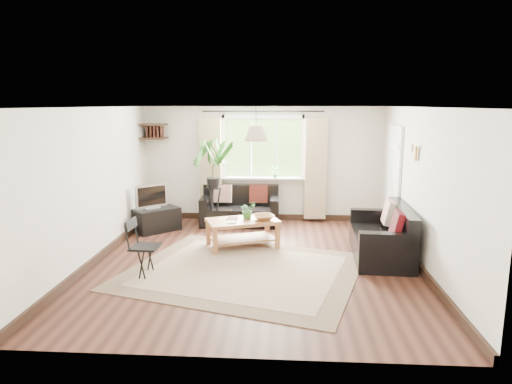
# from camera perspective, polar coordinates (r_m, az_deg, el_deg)

# --- Properties ---
(floor) EXTENTS (5.50, 5.50, 0.00)m
(floor) POSITION_cam_1_polar(r_m,az_deg,el_deg) (7.24, -0.20, -8.79)
(floor) COLOR black
(floor) RESTS_ON ground
(ceiling) EXTENTS (5.50, 5.50, 0.00)m
(ceiling) POSITION_cam_1_polar(r_m,az_deg,el_deg) (6.82, -0.22, 10.56)
(ceiling) COLOR white
(ceiling) RESTS_ON floor
(wall_back) EXTENTS (5.00, 0.02, 2.40)m
(wall_back) POSITION_cam_1_polar(r_m,az_deg,el_deg) (9.64, 0.89, 3.52)
(wall_back) COLOR silver
(wall_back) RESTS_ON floor
(wall_front) EXTENTS (5.00, 0.02, 2.40)m
(wall_front) POSITION_cam_1_polar(r_m,az_deg,el_deg) (4.26, -2.72, -6.05)
(wall_front) COLOR silver
(wall_front) RESTS_ON floor
(wall_left) EXTENTS (0.02, 5.50, 2.40)m
(wall_left) POSITION_cam_1_polar(r_m,az_deg,el_deg) (7.52, -19.58, 0.78)
(wall_left) COLOR silver
(wall_left) RESTS_ON floor
(wall_right) EXTENTS (0.02, 5.50, 2.40)m
(wall_right) POSITION_cam_1_polar(r_m,az_deg,el_deg) (7.21, 20.03, 0.33)
(wall_right) COLOR silver
(wall_right) RESTS_ON floor
(rug) EXTENTS (3.93, 3.62, 0.02)m
(rug) POSITION_cam_1_polar(r_m,az_deg,el_deg) (6.89, -1.65, -9.78)
(rug) COLOR #C5B398
(rug) RESTS_ON floor
(window) EXTENTS (2.50, 0.16, 2.16)m
(window) POSITION_cam_1_polar(r_m,az_deg,el_deg) (9.56, 0.89, 5.57)
(window) COLOR white
(window) RESTS_ON wall_back
(door) EXTENTS (0.06, 0.96, 2.06)m
(door) POSITION_cam_1_polar(r_m,az_deg,el_deg) (8.85, 16.73, 1.08)
(door) COLOR silver
(door) RESTS_ON wall_right
(corner_shelf) EXTENTS (0.50, 0.50, 0.34)m
(corner_shelf) POSITION_cam_1_polar(r_m,az_deg,el_deg) (9.70, -12.67, 7.40)
(corner_shelf) COLOR black
(corner_shelf) RESTS_ON wall_back
(pendant_lamp) EXTENTS (0.36, 0.36, 0.54)m
(pendant_lamp) POSITION_cam_1_polar(r_m,az_deg,el_deg) (7.23, -0.00, 7.81)
(pendant_lamp) COLOR beige
(pendant_lamp) RESTS_ON ceiling
(wall_sconce) EXTENTS (0.12, 0.12, 0.28)m
(wall_sconce) POSITION_cam_1_polar(r_m,az_deg,el_deg) (7.40, 19.14, 4.87)
(wall_sconce) COLOR beige
(wall_sconce) RESTS_ON wall_right
(sofa_back) EXTENTS (1.60, 0.83, 0.75)m
(sofa_back) POSITION_cam_1_polar(r_m,az_deg,el_deg) (9.37, -2.00, -1.84)
(sofa_back) COLOR black
(sofa_back) RESTS_ON floor
(sofa_right) EXTENTS (1.74, 0.94, 0.80)m
(sofa_right) POSITION_cam_1_polar(r_m,az_deg,el_deg) (7.64, 15.33, -4.99)
(sofa_right) COLOR black
(sofa_right) RESTS_ON floor
(coffee_table) EXTENTS (1.35, 1.04, 0.49)m
(coffee_table) POSITION_cam_1_polar(r_m,az_deg,el_deg) (7.92, -1.70, -5.19)
(coffee_table) COLOR brown
(coffee_table) RESTS_ON floor
(table_plant) EXTENTS (0.36, 0.36, 0.31)m
(table_plant) POSITION_cam_1_polar(r_m,az_deg,el_deg) (7.90, -1.06, -2.26)
(table_plant) COLOR #30692A
(table_plant) RESTS_ON coffee_table
(bowl) EXTENTS (0.46, 0.46, 0.09)m
(bowl) POSITION_cam_1_polar(r_m,az_deg,el_deg) (7.85, 0.95, -3.17)
(bowl) COLOR #935F32
(bowl) RESTS_ON coffee_table
(book_a) EXTENTS (0.20, 0.24, 0.02)m
(book_a) POSITION_cam_1_polar(r_m,az_deg,el_deg) (7.68, -3.67, -3.77)
(book_a) COLOR silver
(book_a) RESTS_ON coffee_table
(book_b) EXTENTS (0.19, 0.25, 0.02)m
(book_b) POSITION_cam_1_polar(r_m,az_deg,el_deg) (7.92, -3.63, -3.30)
(book_b) COLOR #4E2C1F
(book_b) RESTS_ON coffee_table
(tv_stand) EXTENTS (0.94, 0.92, 0.45)m
(tv_stand) POSITION_cam_1_polar(r_m,az_deg,el_deg) (9.12, -12.28, -3.40)
(tv_stand) COLOR black
(tv_stand) RESTS_ON floor
(tv) EXTENTS (0.62, 0.60, 0.49)m
(tv) POSITION_cam_1_polar(r_m,az_deg,el_deg) (9.04, -12.96, -0.49)
(tv) COLOR #A5A5AA
(tv) RESTS_ON tv_stand
(palm_stand) EXTENTS (0.82, 0.82, 1.77)m
(palm_stand) POSITION_cam_1_polar(r_m,az_deg,el_deg) (9.11, -5.35, 1.04)
(palm_stand) COLOR black
(palm_stand) RESTS_ON floor
(folding_chair) EXTENTS (0.45, 0.45, 0.83)m
(folding_chair) POSITION_cam_1_polar(r_m,az_deg,el_deg) (6.78, -13.67, -6.80)
(folding_chair) COLOR black
(folding_chair) RESTS_ON floor
(sill_plant) EXTENTS (0.14, 0.10, 0.27)m
(sill_plant) POSITION_cam_1_polar(r_m,az_deg,el_deg) (9.53, 2.36, 2.61)
(sill_plant) COLOR #2D6023
(sill_plant) RESTS_ON window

